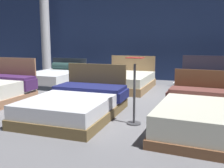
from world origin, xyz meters
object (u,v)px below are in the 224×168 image
bed_1 (77,104)px  bed_3 (55,77)px  bed_2 (208,116)px  support_pillar (45,32)px  bed_4 (124,81)px  bed_5 (208,86)px  price_sign (134,99)px

bed_1 → bed_3: size_ratio=1.06×
bed_2 → support_pillar: support_pillar is taller
bed_4 → bed_5: size_ratio=0.97×
bed_1 → support_pillar: 6.00m
bed_5 → price_sign: (-1.13, -3.03, 0.21)m
bed_3 → support_pillar: support_pillar is taller
bed_3 → bed_4: (2.34, 0.07, 0.00)m
bed_1 → bed_4: size_ratio=1.08×
bed_4 → support_pillar: size_ratio=0.59×
bed_2 → bed_5: bed_5 is taller
bed_4 → support_pillar: support_pillar is taller
bed_4 → support_pillar: bearing=158.1°
bed_4 → bed_5: (2.34, -0.02, 0.01)m
bed_3 → support_pillar: size_ratio=0.60×
bed_5 → bed_3: bearing=-179.9°
bed_1 → bed_5: 3.72m
bed_2 → price_sign: price_sign is taller
bed_3 → support_pillar: (-1.40, 1.51, 1.52)m
support_pillar → bed_3: bearing=-47.2°
bed_1 → bed_5: bed_5 is taller
bed_1 → bed_5: (2.29, 2.93, 0.01)m
bed_1 → price_sign: size_ratio=1.95×
price_sign → bed_4: bearing=111.7°
price_sign → bed_1: bearing=175.3°
bed_3 → bed_1: bearing=-51.7°
bed_3 → support_pillar: 2.56m
bed_4 → support_pillar: 4.29m
bed_4 → bed_5: 2.34m
bed_2 → bed_1: bearing=-177.8°
bed_5 → support_pillar: size_ratio=0.60×
bed_2 → price_sign: 1.20m
bed_3 → support_pillar: bearing=131.4°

